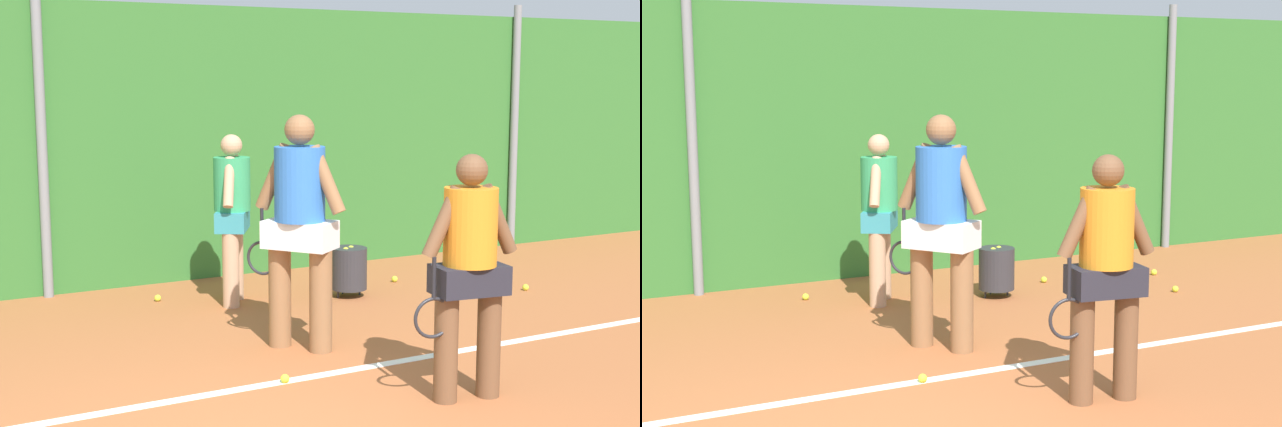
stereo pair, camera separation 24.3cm
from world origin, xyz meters
The scene contains 14 objects.
ground_plane centered at (0.00, 1.51, 0.00)m, with size 31.64×31.64×0.00m, color #A85B33.
hedge_fence_backdrop centered at (0.00, 5.15, 1.47)m, with size 20.57×0.25×2.94m, color #33702D.
fence_post_center centered at (0.00, 4.97, 1.54)m, with size 0.10×0.10×3.09m, color gray.
fence_post_right centered at (5.93, 4.97, 1.54)m, with size 0.10×0.10×3.09m, color gray.
court_baseline_paint centered at (0.00, 1.54, 0.00)m, with size 15.03×0.10×0.01m, color white.
player_foreground_near centered at (1.92, 0.64, 0.94)m, with size 0.79×0.36×1.69m.
player_midcourt centered at (1.44, 2.22, 1.07)m, with size 0.62×0.68×1.90m.
player_backcourt_far centered at (1.55, 3.87, 0.93)m, with size 0.49×0.61×1.65m.
ball_hopper centered at (2.67, 3.56, 0.29)m, with size 0.36×0.36×0.51m.
tennis_ball_3 centered at (4.42, 2.92, 0.03)m, with size 0.07×0.07×0.07m, color #CCDB33.
tennis_ball_5 centered at (3.43, 3.89, 0.03)m, with size 0.07×0.07×0.07m, color #CCDB33.
tennis_ball_7 centered at (0.91, 4.27, 0.03)m, with size 0.07×0.07×0.07m, color #CCDB33.
tennis_ball_8 centered at (0.96, 1.51, 0.03)m, with size 0.07×0.07×0.07m, color #CCDB33.
tennis_ball_9 centered at (4.73, 3.66, 0.03)m, with size 0.07×0.07×0.07m, color #CCDB33.
Camera 2 is at (-1.56, -4.26, 2.19)m, focal length 50.86 mm.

